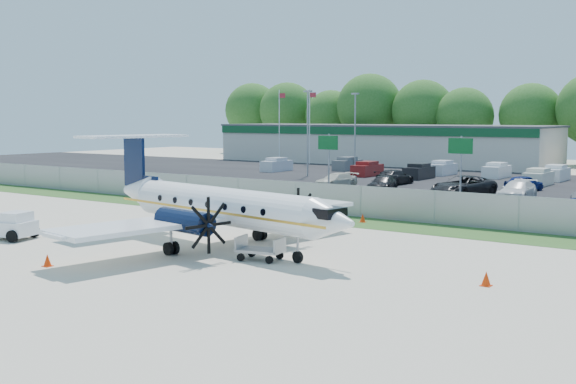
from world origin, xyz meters
The scene contains 27 objects.
ground centered at (0.00, 0.00, 0.00)m, with size 170.00×170.00×0.00m, color beige.
grass_verge centered at (0.00, 12.00, 0.01)m, with size 170.00×4.00×0.02m, color #2D561E.
access_road centered at (0.00, 19.00, 0.01)m, with size 170.00×8.00×0.02m, color black.
parking_lot centered at (0.00, 40.00, 0.01)m, with size 170.00×32.00×0.02m, color black.
perimeter_fence centered at (0.00, 14.00, 1.00)m, with size 120.00×0.06×1.99m.
building_west centered at (-24.00, 61.98, 2.63)m, with size 46.40×12.40×5.24m.
sign_left centered at (-8.00, 22.91, 3.61)m, with size 1.80×0.26×5.00m.
sign_mid centered at (3.00, 22.91, 3.61)m, with size 1.80×0.26×5.00m.
flagpole_west centered at (-35.92, 55.00, 5.64)m, with size 1.06×0.12×10.00m.
flagpole_east centered at (-30.92, 55.00, 5.64)m, with size 1.06×0.12×10.00m.
light_pole_nw centered at (-20.00, 38.00, 5.23)m, with size 0.90×0.35×9.09m.
light_pole_sw centered at (-20.00, 48.00, 5.23)m, with size 0.90×0.35×9.09m.
aircraft centered at (-0.43, 0.77, 2.06)m, with size 17.48×17.15×5.34m.
pushback_tug centered at (-10.92, -3.68, 0.69)m, with size 3.00×2.52×1.44m.
baggage_cart_far centered at (3.15, -0.60, 0.49)m, with size 2.19×1.57×1.05m.
cone_nose centered at (13.07, 0.43, 0.27)m, with size 0.40×0.40×0.56m.
cone_port_wing centered at (-3.49, -6.87, 0.25)m, with size 0.38×0.38×0.54m.
cone_starboard_wing centered at (1.20, 12.13, 0.25)m, with size 0.38×0.38×0.54m.
road_car_west centered at (-23.14, 18.23, 0.00)m, with size 2.13×4.61×1.28m, color silver.
road_car_mid centered at (11.21, 20.93, 0.00)m, with size 2.22×4.81×1.34m, color navy.
parked_car_a centered at (-11.37, 29.61, 0.00)m, with size 1.80×4.43×1.29m, color beige.
parked_car_b centered at (-6.47, 29.27, 0.00)m, with size 1.79×4.41×1.28m, color black.
parked_car_c centered at (0.83, 29.09, 0.00)m, with size 2.77×6.00×1.67m, color black.
parked_car_d centered at (5.14, 29.15, 0.00)m, with size 2.07×5.09×1.48m, color silver.
parked_car_f centered at (-8.23, 35.01, 0.00)m, with size 1.99×4.90×1.42m, color black.
parked_car_g centered at (3.56, 35.87, 0.00)m, with size 1.65×4.11×1.40m, color navy.
far_parking_rows centered at (0.00, 45.00, 0.00)m, with size 56.00×10.00×1.60m, color gray, non-canonical shape.
Camera 1 is at (22.34, -25.69, 6.38)m, focal length 45.00 mm.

